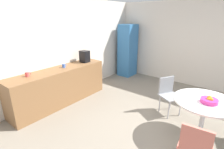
# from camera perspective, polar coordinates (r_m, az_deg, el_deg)

# --- Properties ---
(ground_plane) EXTENTS (6.00, 6.00, 0.00)m
(ground_plane) POSITION_cam_1_polar(r_m,az_deg,el_deg) (3.52, 17.51, -19.27)
(ground_plane) COLOR gray
(wall_back) EXTENTS (6.00, 0.10, 2.60)m
(wall_back) POSITION_cam_1_polar(r_m,az_deg,el_deg) (4.75, -16.79, 8.13)
(wall_back) COLOR silver
(wall_back) RESTS_ON ground_plane
(wall_side_right) EXTENTS (0.10, 6.00, 2.60)m
(wall_side_right) POSITION_cam_1_polar(r_m,az_deg,el_deg) (5.80, 29.86, 8.28)
(wall_side_right) COLOR silver
(wall_side_right) RESTS_ON ground_plane
(counter_block) EXTENTS (2.52, 0.60, 0.90)m
(counter_block) POSITION_cam_1_polar(r_m,az_deg,el_deg) (4.51, -16.91, -3.76)
(counter_block) COLOR brown
(counter_block) RESTS_ON ground_plane
(locker_cabinet) EXTENTS (0.60, 0.50, 1.86)m
(locker_cabinet) POSITION_cam_1_polar(r_m,az_deg,el_deg) (6.34, 5.24, 8.01)
(locker_cabinet) COLOR #3372B2
(locker_cabinet) RESTS_ON ground_plane
(round_table) EXTENTS (1.06, 1.06, 0.75)m
(round_table) POSITION_cam_1_polar(r_m,az_deg,el_deg) (3.45, 28.50, -9.79)
(round_table) COLOR silver
(round_table) RESTS_ON ground_plane
(chair_gray) EXTENTS (0.57, 0.57, 0.83)m
(chair_gray) POSITION_cam_1_polar(r_m,az_deg,el_deg) (4.07, 18.30, -5.29)
(chair_gray) COLOR silver
(chair_gray) RESTS_ON ground_plane
(chair_coral) EXTENTS (0.46, 0.46, 0.83)m
(chair_coral) POSITION_cam_1_polar(r_m,az_deg,el_deg) (2.68, 26.12, -20.12)
(chair_coral) COLOR silver
(chair_coral) RESTS_ON ground_plane
(fruit_bowl) EXTENTS (0.27, 0.27, 0.13)m
(fruit_bowl) POSITION_cam_1_polar(r_m,az_deg,el_deg) (3.31, 29.76, -7.51)
(fruit_bowl) COLOR #D8338C
(fruit_bowl) RESTS_ON round_table
(mug_white) EXTENTS (0.13, 0.08, 0.09)m
(mug_white) POSITION_cam_1_polar(r_m,az_deg,el_deg) (4.90, -9.49, 4.76)
(mug_white) COLOR #3F66BF
(mug_white) RESTS_ON counter_block
(mug_green) EXTENTS (0.13, 0.08, 0.09)m
(mug_green) POSITION_cam_1_polar(r_m,az_deg,el_deg) (4.45, -15.82, 2.85)
(mug_green) COLOR #3F66BF
(mug_green) RESTS_ON counter_block
(mug_red) EXTENTS (0.13, 0.08, 0.09)m
(mug_red) POSITION_cam_1_polar(r_m,az_deg,el_deg) (4.06, -26.49, 0.03)
(mug_red) COLOR #D84C4C
(mug_red) RESTS_ON counter_block
(coffee_maker) EXTENTS (0.20, 0.24, 0.32)m
(coffee_maker) POSITION_cam_1_polar(r_m,az_deg,el_deg) (4.84, -9.14, 5.99)
(coffee_maker) COLOR black
(coffee_maker) RESTS_ON counter_block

